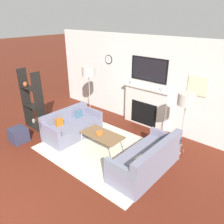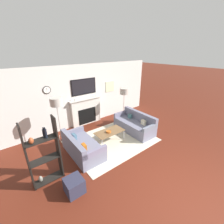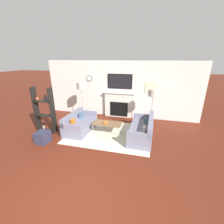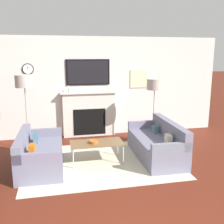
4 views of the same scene
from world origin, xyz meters
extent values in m
cube|color=silver|center=(0.00, 5.02, 1.35)|extent=(7.48, 0.07, 2.70)
cube|color=beige|center=(0.00, 4.90, 0.60)|extent=(1.42, 0.16, 1.20)
cube|color=black|center=(0.00, 4.82, 0.42)|extent=(0.88, 0.01, 0.72)
cube|color=beige|center=(0.00, 4.88, 1.22)|extent=(1.54, 0.22, 0.04)
cylinder|color=#B2AD9E|center=(-0.53, 4.85, 1.29)|extent=(0.04, 0.04, 0.10)
cylinder|color=white|center=(-0.53, 4.85, 1.38)|extent=(0.03, 0.03, 0.09)
cylinder|color=#B2AD9E|center=(0.53, 4.85, 1.29)|extent=(0.04, 0.04, 0.10)
cylinder|color=white|center=(0.53, 4.85, 1.38)|extent=(0.03, 0.03, 0.09)
cube|color=black|center=(0.00, 4.97, 1.76)|extent=(1.17, 0.04, 0.69)
cube|color=black|center=(0.00, 4.95, 1.76)|extent=(1.09, 0.01, 0.62)
cylinder|color=black|center=(-1.54, 4.97, 1.86)|extent=(0.29, 0.02, 0.29)
cylinder|color=silver|center=(-1.54, 4.95, 1.86)|extent=(0.25, 0.00, 0.25)
cube|color=black|center=(-1.54, 4.95, 1.89)|extent=(0.01, 0.00, 0.06)
cube|color=beige|center=(1.44, 4.97, 1.56)|extent=(0.50, 0.02, 0.50)
cube|color=beige|center=(0.00, 3.01, 0.01)|extent=(3.13, 2.34, 0.01)
cube|color=slate|center=(-1.21, 3.01, 0.20)|extent=(0.86, 1.62, 0.41)
cube|color=slate|center=(-1.55, 3.02, 0.56)|extent=(0.19, 1.61, 0.31)
cube|color=slate|center=(-1.20, 3.77, 0.50)|extent=(0.84, 0.11, 0.18)
cube|color=slate|center=(-1.23, 2.26, 0.50)|extent=(0.84, 0.11, 0.18)
cube|color=#426279|center=(-1.33, 3.37, 0.52)|extent=(0.11, 0.22, 0.22)
cube|color=#B95C17|center=(-1.34, 2.66, 0.51)|extent=(0.12, 0.21, 0.20)
cube|color=slate|center=(1.21, 3.01, 0.22)|extent=(0.84, 1.81, 0.44)
cube|color=slate|center=(1.53, 3.01, 0.62)|extent=(0.20, 1.79, 0.36)
cube|color=slate|center=(1.19, 2.17, 0.53)|extent=(0.80, 0.12, 0.18)
cube|color=slate|center=(1.23, 3.86, 0.53)|extent=(0.80, 0.12, 0.18)
cube|color=beige|center=(1.32, 2.61, 0.54)|extent=(0.11, 0.20, 0.20)
cube|color=#446F71|center=(1.34, 3.41, 0.53)|extent=(0.10, 0.18, 0.18)
cube|color=brown|center=(-0.08, 3.03, 0.43)|extent=(1.10, 0.57, 0.02)
cylinder|color=#B7B7BC|center=(-0.59, 2.79, 0.21)|extent=(0.02, 0.02, 0.42)
cylinder|color=#B7B7BC|center=(0.43, 2.79, 0.21)|extent=(0.02, 0.02, 0.42)
cylinder|color=#B7B7BC|center=(-0.59, 3.27, 0.21)|extent=(0.02, 0.02, 0.42)
cylinder|color=#B7B7BC|center=(0.43, 3.27, 0.21)|extent=(0.02, 0.02, 0.42)
cylinder|color=#B2591D|center=(-0.15, 3.00, 0.46)|extent=(0.18, 0.18, 0.05)
torus|color=#BE6228|center=(-0.15, 3.00, 0.48)|extent=(0.19, 0.19, 0.02)
cylinder|color=#9E998E|center=(-1.45, 4.08, 0.14)|extent=(0.09, 0.23, 0.28)
cylinder|color=#9E998E|center=(-1.63, 4.12, 0.14)|extent=(0.17, 0.19, 0.28)
cylinder|color=#9E998E|center=(-1.58, 3.94, 0.14)|extent=(0.23, 0.07, 0.28)
cylinder|color=#9E998E|center=(-1.55, 4.05, 0.89)|extent=(0.02, 0.02, 1.23)
cylinder|color=#B2ADA3|center=(-1.55, 4.05, 1.64)|extent=(0.41, 0.41, 0.28)
cylinder|color=#9E998E|center=(1.66, 4.08, 0.12)|extent=(0.09, 0.23, 0.26)
cylinder|color=#9E998E|center=(1.47, 4.12, 0.12)|extent=(0.17, 0.19, 0.26)
cylinder|color=#9E998E|center=(1.53, 3.94, 0.12)|extent=(0.23, 0.07, 0.26)
cylinder|color=#9E998E|center=(1.55, 4.05, 0.80)|extent=(0.02, 0.02, 1.12)
cylinder|color=#B2ADA3|center=(1.55, 4.05, 1.50)|extent=(0.39, 0.39, 0.27)
cube|color=black|center=(-2.85, 2.60, 0.90)|extent=(0.04, 0.28, 1.79)
cube|color=black|center=(-2.12, 2.60, 0.90)|extent=(0.04, 0.28, 1.79)
cube|color=black|center=(-2.49, 2.60, 0.03)|extent=(0.77, 0.28, 0.02)
cube|color=black|center=(-2.49, 2.60, 0.69)|extent=(0.77, 0.28, 0.01)
cube|color=black|center=(-2.49, 2.60, 1.26)|extent=(0.77, 0.28, 0.02)
cylinder|color=black|center=(-2.37, 2.64, 1.38)|extent=(0.07, 0.07, 0.23)
cylinder|color=black|center=(-2.37, 2.64, 1.52)|extent=(0.03, 0.03, 0.06)
ellipsoid|color=gray|center=(-2.67, 2.63, 0.12)|extent=(0.10, 0.10, 0.18)
cylinder|color=black|center=(-2.35, 2.61, 1.38)|extent=(0.07, 0.07, 0.23)
cylinder|color=black|center=(-2.35, 2.61, 1.53)|extent=(0.03, 0.03, 0.06)
ellipsoid|color=#9C4523|center=(-2.69, 2.56, 1.35)|extent=(0.11, 0.11, 0.16)
cube|color=#2A2B3F|center=(-2.10, 1.83, 0.20)|extent=(0.42, 0.42, 0.40)
camera|label=1|loc=(3.21, -0.47, 3.22)|focal=35.00mm
camera|label=2|loc=(-3.03, -0.83, 3.26)|focal=24.00mm
camera|label=3|loc=(1.38, -2.06, 2.79)|focal=24.00mm
camera|label=4|loc=(-0.87, -2.10, 2.22)|focal=42.00mm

